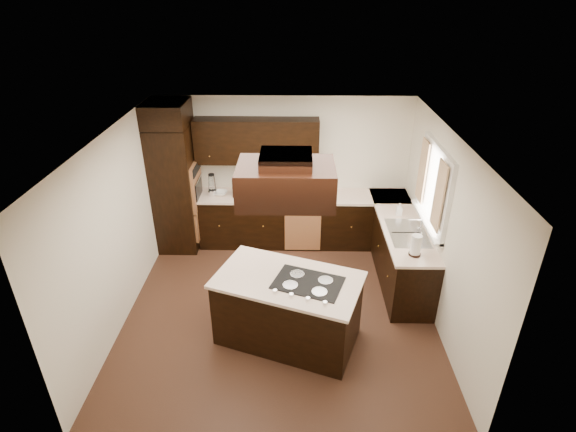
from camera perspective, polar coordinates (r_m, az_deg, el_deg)
The scene contains 30 objects.
floor at distance 6.49m, azimuth -1.01°, elevation -11.59°, with size 4.20×4.20×0.02m, color brown.
ceiling at distance 5.27m, azimuth -1.23°, elevation 10.10°, with size 4.20×4.20×0.02m, color silver.
wall_back at distance 7.68m, azimuth -0.53°, elevation 5.94°, with size 4.20×0.02×2.50m, color white.
wall_front at distance 4.08m, azimuth -2.23°, elevation -16.74°, with size 4.20×0.02×2.50m, color white.
wall_left at distance 6.22m, azimuth -20.93°, elevation -1.58°, with size 0.02×4.20×2.50m, color white.
wall_right at distance 6.08m, azimuth 19.21°, elevation -1.98°, with size 0.02×4.20×2.50m, color white.
oven_column at distance 7.64m, azimuth -14.06°, elevation 3.40°, with size 0.65×0.75×2.12m, color black.
wall_oven_face at distance 7.53m, azimuth -11.54°, elevation 3.83°, with size 0.05×0.62×0.78m, color #B07144.
base_cabinets_back at distance 7.74m, azimuth -0.31°, elevation -0.50°, with size 2.93×0.60×0.88m, color black.
base_cabinets_right at distance 7.14m, azimuth 13.86°, elevation -4.04°, with size 0.60×2.40×0.88m, color black.
countertop_back at distance 7.52m, azimuth -0.32°, elevation 2.53°, with size 2.93×0.63×0.04m, color #FCE0CA.
countertop_right at distance 6.91m, azimuth 14.16°, elevation -0.80°, with size 0.63×2.40×0.04m, color #FCE0CA.
upper_cabinets at distance 7.34m, azimuth -3.99°, elevation 9.48°, with size 2.00×0.34×0.72m, color black.
dishwasher_front at distance 7.50m, azimuth 1.88°, elevation -1.88°, with size 0.60×0.05×0.72m, color #B07144.
window_frame at distance 6.36m, azimuth 18.07°, elevation 3.62°, with size 0.06×1.32×1.12m, color white.
window_pane at distance 6.37m, azimuth 18.31°, elevation 3.61°, with size 0.00×1.20×1.00m, color white.
curtain_left at distance 5.96m, azimuth 18.62°, elevation 2.40°, with size 0.02×0.34×0.90m, color #FDECC5.
curtain_right at distance 6.70m, azimuth 16.71°, elevation 5.50°, with size 0.02×0.34×0.90m, color #FDECC5.
sink_rim at distance 6.61m, azimuth 14.91°, elevation -2.07°, with size 0.52×0.84×0.01m, color silver.
island at distance 5.75m, azimuth -0.01°, elevation -11.85°, with size 1.68×0.92×0.88m, color black.
island_top at distance 5.47m, azimuth -0.01°, elevation -8.14°, with size 1.74×0.98×0.04m, color #FCE0CA.
cooktop at distance 5.39m, azimuth 2.55°, elevation -8.47°, with size 0.80×0.53×0.01m, color black.
range_hood at distance 4.87m, azimuth -0.26°, elevation 4.20°, with size 1.05×0.72×0.42m, color black.
hood_duct at distance 4.77m, azimuth -0.27°, elevation 7.23°, with size 0.55×0.50×0.13m, color black.
blender_base at distance 7.59m, azimuth -9.54°, elevation 2.95°, with size 0.15×0.15×0.10m, color silver.
blender_pitcher at distance 7.51m, azimuth -9.64°, elevation 4.20°, with size 0.13×0.13×0.26m, color silver.
spice_rack at distance 7.43m, azimuth -5.56°, elevation 3.65°, with size 0.40×0.10×0.33m, color black.
mixing_bowl at distance 7.59m, azimuth -8.62°, elevation 2.87°, with size 0.24×0.24×0.06m, color white.
soap_bottle at distance 7.04m, azimuth 13.95°, elevation 0.84°, with size 0.09×0.09×0.19m, color white.
paper_towel at distance 6.05m, azimuth 15.93°, elevation -3.60°, with size 0.14×0.14×0.29m, color white.
Camera 1 is at (0.21, -5.01, 4.11)m, focal length 28.00 mm.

